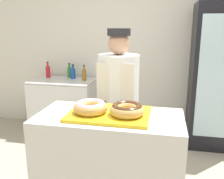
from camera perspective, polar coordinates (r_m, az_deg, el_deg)
The scene contains 14 objects.
wall_back at distance 3.92m, azimuth 6.19°, elevation 9.87°, with size 8.00×0.06×2.70m.
display_counter at distance 2.14m, azimuth -0.58°, elevation -18.30°, with size 1.12×0.57×0.98m.
serving_tray at distance 1.92m, azimuth -0.62°, elevation -5.59°, with size 0.61×0.45×0.02m.
donut_light_glaze at distance 1.90m, azimuth -4.95°, elevation -3.92°, with size 0.26×0.26×0.09m.
donut_chocolate_glaze at distance 1.85m, azimuth 3.43°, elevation -4.48°, with size 0.26×0.26×0.09m.
brownie_back_left at distance 2.08m, azimuth -2.52°, elevation -3.22°, with size 0.07×0.07×0.03m.
brownie_back_right at distance 2.04m, azimuth 3.23°, elevation -3.58°, with size 0.07×0.07×0.03m.
baker_person at distance 2.55m, azimuth 1.45°, elevation -3.93°, with size 0.41×0.41×1.62m.
beverage_fridge at distance 3.64m, azimuth 22.32°, elevation 2.58°, with size 0.61×0.58×1.94m.
chest_freezer at distance 4.03m, azimuth -10.93°, elevation -3.65°, with size 0.95×0.61×0.84m.
bottle_green at distance 4.09m, azimuth -9.68°, elevation 4.00°, with size 0.07×0.07×0.23m.
bottle_red at distance 4.15m, azimuth -14.42°, elevation 4.03°, with size 0.07×0.07×0.25m.
bottle_amber at distance 3.82m, azimuth -6.39°, elevation 3.43°, with size 0.06×0.06×0.24m.
bottle_blue at distance 3.98m, azimuth -8.88°, elevation 3.72°, with size 0.08×0.08×0.23m.
Camera 1 is at (0.39, -1.76, 1.64)m, focal length 40.00 mm.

